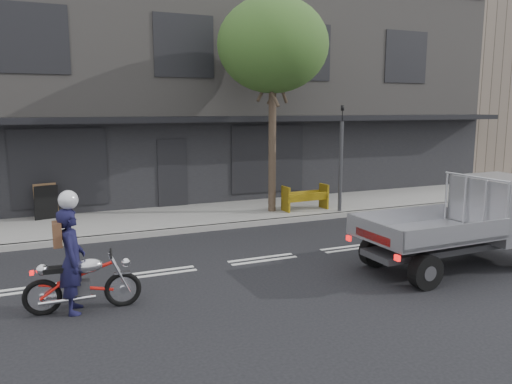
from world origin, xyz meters
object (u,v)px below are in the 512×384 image
at_px(motorcycle, 83,281).
at_px(construction_barrier, 308,198).
at_px(flatbed_ute, 488,213).
at_px(street_tree, 273,46).
at_px(rider, 72,261).
at_px(sandwich_board, 46,203).
at_px(traffic_light_pole, 341,164).

bearing_deg(motorcycle, construction_barrier, 41.29).
bearing_deg(motorcycle, flatbed_ute, 1.10).
bearing_deg(street_tree, rider, -138.35).
xyz_separation_m(flatbed_ute, sandwich_board, (-8.95, 7.79, -0.46)).
bearing_deg(construction_barrier, sandwich_board, 165.91).
height_order(traffic_light_pole, rider, traffic_light_pole).
relative_size(traffic_light_pole, motorcycle, 1.81).
xyz_separation_m(street_tree, sandwich_board, (-6.65, 1.46, -4.61)).
xyz_separation_m(motorcycle, flatbed_ute, (8.48, -0.71, 0.62)).
xyz_separation_m(motorcycle, rider, (-0.15, 0.00, 0.38)).
bearing_deg(motorcycle, traffic_light_pole, 36.16).
distance_m(street_tree, flatbed_ute, 7.91).
height_order(rider, sandwich_board, rider).
relative_size(flatbed_ute, sandwich_board, 4.15).
height_order(flatbed_ute, construction_barrier, flatbed_ute).
bearing_deg(motorcycle, street_tree, 48.20).
relative_size(street_tree, sandwich_board, 6.50).
xyz_separation_m(motorcycle, construction_barrier, (7.24, 5.15, 0.06)).
relative_size(traffic_light_pole, sandwich_board, 3.37).
bearing_deg(traffic_light_pole, sandwich_board, 165.04).
distance_m(street_tree, motorcycle, 9.62).
distance_m(flatbed_ute, construction_barrier, 6.01).
bearing_deg(sandwich_board, construction_barrier, -27.05).
relative_size(traffic_light_pole, rider, 1.96).
bearing_deg(sandwich_board, street_tree, -25.35).
bearing_deg(traffic_light_pole, construction_barrier, 158.15).
bearing_deg(flatbed_ute, motorcycle, 174.22).
xyz_separation_m(street_tree, motorcycle, (-6.18, -5.63, -4.77)).
height_order(street_tree, rider, street_tree).
distance_m(traffic_light_pole, sandwich_board, 9.01).
distance_m(street_tree, construction_barrier, 4.85).
height_order(rider, flatbed_ute, flatbed_ute).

